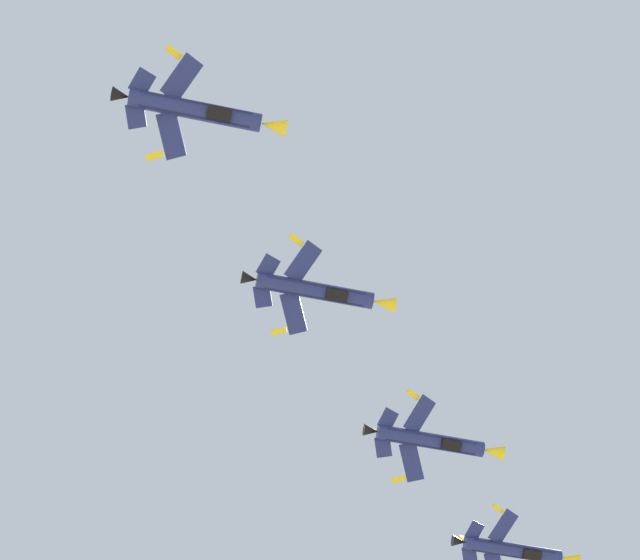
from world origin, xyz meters
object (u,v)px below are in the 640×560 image
Objects in this scene: fighter_jet_lead at (515,550)px; fighter_jet_right_wing at (318,291)px; fighter_jet_left_outer at (198,111)px; fighter_jet_left_wing at (433,441)px.

fighter_jet_right_wing is at bearing -44.11° from fighter_jet_lead.
fighter_jet_lead is 68.08m from fighter_jet_left_outer.
fighter_jet_lead is 1.00× the size of fighter_jet_left_outer.
fighter_jet_lead is at bearing 135.89° from fighter_jet_right_wing.
fighter_jet_right_wing is 1.00× the size of fighter_jet_left_outer.
fighter_jet_left_outer is at bearing -42.63° from fighter_jet_left_wing.
fighter_jet_left_wing is at bearing 137.37° from fighter_jet_left_outer.
fighter_jet_lead reaches higher than fighter_jet_left_wing.
fighter_jet_left_outer is (-15.57, -16.98, -1.93)m from fighter_jet_right_wing.
fighter_jet_left_outer is at bearing -39.90° from fighter_jet_right_wing.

